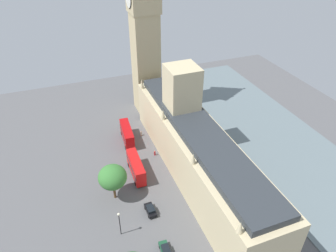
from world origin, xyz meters
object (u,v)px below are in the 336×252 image
at_px(clock_tower, 144,19).
at_px(double_decker_bus_far_end, 136,167).
at_px(double_decker_bus_kerbside, 127,134).
at_px(street_lamp_trailing, 119,220).
at_px(pedestrian_opposite_hall, 155,153).
at_px(car_dark_green_by_river_gate, 166,251).
at_px(plane_tree_midblock, 113,177).
at_px(parliament_building, 196,148).
at_px(car_black_leading, 150,210).
at_px(pedestrian_near_tower, 141,134).

bearing_deg(clock_tower, double_decker_bus_far_end, 67.43).
distance_m(double_decker_bus_kerbside, street_lamp_trailing, 32.52).
bearing_deg(pedestrian_opposite_hall, double_decker_bus_far_end, 178.98).
bearing_deg(car_dark_green_by_river_gate, plane_tree_midblock, 110.84).
height_order(parliament_building, clock_tower, clock_tower).
xyz_separation_m(car_dark_green_by_river_gate, pedestrian_opposite_hall, (-7.80, -29.64, -0.19)).
height_order(parliament_building, car_black_leading, parliament_building).
distance_m(plane_tree_midblock, street_lamp_trailing, 10.79).
bearing_deg(double_decker_bus_kerbside, parliament_building, -51.16).
bearing_deg(street_lamp_trailing, double_decker_bus_kerbside, -107.08).
xyz_separation_m(clock_tower, pedestrian_near_tower, (6.88, 15.02, -29.33)).
distance_m(car_dark_green_by_river_gate, pedestrian_near_tower, 40.46).
bearing_deg(double_decker_bus_far_end, double_decker_bus_kerbside, -94.23).
distance_m(car_black_leading, pedestrian_opposite_hall, 20.23).
bearing_deg(pedestrian_opposite_hall, car_black_leading, -152.58).
height_order(parliament_building, car_dark_green_by_river_gate, parliament_building).
xyz_separation_m(double_decker_bus_kerbside, car_black_leading, (2.01, 27.82, -1.75)).
xyz_separation_m(clock_tower, pedestrian_opposite_hall, (6.00, 25.24, -29.37)).
xyz_separation_m(clock_tower, car_dark_green_by_river_gate, (13.80, 54.88, -29.19)).
bearing_deg(pedestrian_near_tower, double_decker_bus_kerbside, -112.54).
bearing_deg(pedestrian_near_tower, street_lamp_trailing, -61.29).
xyz_separation_m(car_black_leading, pedestrian_near_tower, (-6.52, -29.05, -0.14)).
bearing_deg(clock_tower, plane_tree_midblock, 61.69).
relative_size(car_black_leading, plane_tree_midblock, 0.44).
bearing_deg(plane_tree_midblock, clock_tower, -118.31).
height_order(pedestrian_near_tower, street_lamp_trailing, street_lamp_trailing).
relative_size(pedestrian_opposite_hall, street_lamp_trailing, 0.24).
xyz_separation_m(parliament_building, clock_tower, (1.51, -35.05, 22.34)).
relative_size(car_dark_green_by_river_gate, plane_tree_midblock, 0.49).
distance_m(pedestrian_opposite_hall, plane_tree_midblock, 18.85).
xyz_separation_m(double_decker_bus_kerbside, street_lamp_trailing, (9.54, 31.03, 1.84)).
distance_m(parliament_building, plane_tree_midblock, 21.40).
bearing_deg(pedestrian_opposite_hall, double_decker_bus_kerbside, 79.82).
bearing_deg(double_decker_bus_kerbside, clock_tower, 59.35).
height_order(clock_tower, car_black_leading, clock_tower).
bearing_deg(car_dark_green_by_river_gate, clock_tower, 78.47).
bearing_deg(pedestrian_near_tower, car_black_leading, -50.41).
xyz_separation_m(double_decker_bus_far_end, car_dark_green_by_river_gate, (0.89, 23.82, -1.75)).
distance_m(parliament_building, street_lamp_trailing, 25.76).
xyz_separation_m(double_decker_bus_far_end, plane_tree_midblock, (6.88, 5.67, 3.80)).
relative_size(parliament_building, car_dark_green_by_river_gate, 13.20).
height_order(parliament_building, street_lamp_trailing, parliament_building).
relative_size(car_black_leading, pedestrian_opposite_hall, 2.64).
xyz_separation_m(car_dark_green_by_river_gate, plane_tree_midblock, (5.99, -18.15, 5.55)).
bearing_deg(pedestrian_near_tower, car_dark_green_by_river_gate, -47.61).
relative_size(parliament_building, pedestrian_opposite_hall, 38.67).
bearing_deg(plane_tree_midblock, parliament_building, -175.47).
bearing_deg(street_lamp_trailing, car_dark_green_by_river_gate, 133.16).
distance_m(car_black_leading, pedestrian_near_tower, 29.78).
bearing_deg(street_lamp_trailing, clock_tower, -113.88).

